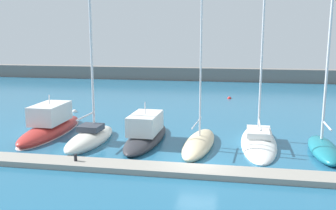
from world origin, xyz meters
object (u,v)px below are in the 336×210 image
at_px(mooring_buoy_white, 75,112).
at_px(motorboat_red_nearest, 51,125).
at_px(sailboat_white_fifth, 259,140).
at_px(motorboat_charcoal_third, 146,133).
at_px(mooring_buoy_red, 229,99).
at_px(dock_bollard, 75,157).
at_px(sailboat_teal_sixth, 324,147).
at_px(sailboat_sand_fourth, 199,142).
at_px(sailboat_ivory_second, 90,137).

bearing_deg(mooring_buoy_white, motorboat_red_nearest, -78.72).
bearing_deg(sailboat_white_fifth, motorboat_charcoal_third, 96.54).
bearing_deg(motorboat_red_nearest, motorboat_charcoal_third, -96.12).
relative_size(mooring_buoy_red, dock_bollard, 1.17).
bearing_deg(dock_bollard, sailboat_teal_sixth, 18.92).
distance_m(sailboat_sand_fourth, dock_bollard, 9.08).
distance_m(motorboat_charcoal_third, dock_bollard, 6.99).
relative_size(motorboat_red_nearest, sailboat_sand_fourth, 0.57).
bearing_deg(sailboat_sand_fourth, mooring_buoy_white, 59.11).
distance_m(sailboat_ivory_second, mooring_buoy_red, 24.16).
xyz_separation_m(motorboat_charcoal_third, sailboat_sand_fourth, (4.19, -0.81, -0.31)).
xyz_separation_m(sailboat_teal_sixth, mooring_buoy_red, (-6.87, 21.65, -0.47)).
bearing_deg(sailboat_teal_sixth, sailboat_ivory_second, 92.29).
bearing_deg(sailboat_ivory_second, mooring_buoy_white, 32.50).
bearing_deg(motorboat_charcoal_third, mooring_buoy_red, -14.64).
height_order(motorboat_charcoal_third, sailboat_white_fifth, sailboat_white_fifth).
bearing_deg(sailboat_sand_fourth, sailboat_white_fifth, -64.81).
relative_size(motorboat_red_nearest, mooring_buoy_red, 18.93).
relative_size(sailboat_ivory_second, mooring_buoy_red, 23.22).
relative_size(motorboat_red_nearest, dock_bollard, 22.11).
xyz_separation_m(sailboat_sand_fourth, sailboat_white_fifth, (4.37, 1.64, -0.06)).
height_order(sailboat_ivory_second, mooring_buoy_red, sailboat_ivory_second).
relative_size(sailboat_teal_sixth, dock_bollard, 26.15).
bearing_deg(sailboat_sand_fourth, motorboat_red_nearest, 87.14).
bearing_deg(sailboat_white_fifth, mooring_buoy_red, 8.35).
bearing_deg(sailboat_teal_sixth, dock_bollard, 110.22).
relative_size(sailboat_white_fifth, sailboat_teal_sixth, 1.82).
height_order(sailboat_white_fifth, dock_bollard, sailboat_white_fifth).
distance_m(sailboat_ivory_second, sailboat_teal_sixth, 16.98).
relative_size(motorboat_charcoal_third, sailboat_sand_fourth, 0.53).
distance_m(sailboat_ivory_second, dock_bollard, 5.27).
relative_size(sailboat_white_fifth, mooring_buoy_red, 40.83).
height_order(sailboat_sand_fourth, mooring_buoy_red, sailboat_sand_fourth).
xyz_separation_m(sailboat_ivory_second, mooring_buoy_white, (-5.95, 10.51, -0.41)).
bearing_deg(sailboat_white_fifth, dock_bollard, 122.56).
relative_size(sailboat_ivory_second, sailboat_sand_fourth, 0.69).
distance_m(sailboat_ivory_second, sailboat_sand_fourth, 8.32).
bearing_deg(sailboat_teal_sixth, mooring_buoy_red, 18.91).
bearing_deg(mooring_buoy_red, mooring_buoy_white, -144.57).
distance_m(sailboat_sand_fourth, sailboat_teal_sixth, 8.67).
distance_m(motorboat_charcoal_third, sailboat_white_fifth, 8.61).
xyz_separation_m(sailboat_teal_sixth, dock_bollard, (-15.90, -5.45, 0.11)).
bearing_deg(sailboat_ivory_second, motorboat_charcoal_third, -71.58).
xyz_separation_m(sailboat_white_fifth, mooring_buoy_white, (-18.63, 8.55, -0.31)).
height_order(sailboat_ivory_second, mooring_buoy_white, sailboat_ivory_second).
height_order(sailboat_ivory_second, sailboat_sand_fourth, sailboat_sand_fourth).
xyz_separation_m(sailboat_sand_fourth, mooring_buoy_white, (-14.26, 10.19, -0.37)).
bearing_deg(sailboat_teal_sixth, motorboat_red_nearest, 86.75).
height_order(sailboat_teal_sixth, dock_bollard, sailboat_teal_sixth).
distance_m(sailboat_ivory_second, sailboat_white_fifth, 12.83).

